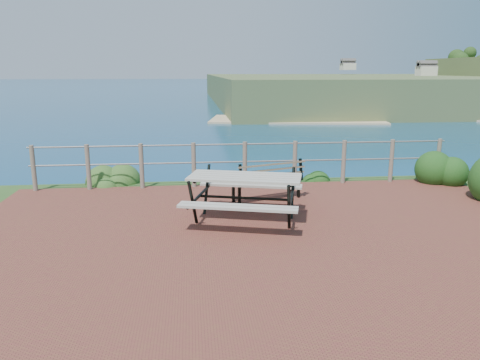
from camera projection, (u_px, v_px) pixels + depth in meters
The scene contains 8 objects.
ground at pixel (269, 237), 7.44m from camera, with size 10.00×7.00×0.12m, color brown.
ocean at pixel (192, 76), 201.02m from camera, with size 1200.00×1200.00×0.00m, color #136576.
safety_railing at pixel (245, 162), 10.55m from camera, with size 9.40×0.10×1.00m.
picnic_table at pixel (245, 193), 8.05m from camera, with size 2.04×1.61×0.80m.
park_bench at pixel (267, 174), 9.38m from camera, with size 1.50×0.85×0.83m.
shrub_right_edge at pixel (437, 182), 11.07m from camera, with size 1.07×1.07×1.53m, color #174515.
shrub_lip_west at pixel (113, 184), 10.90m from camera, with size 0.84×0.84×0.61m, color #2D5620.
shrub_lip_east at pixel (314, 179), 11.35m from camera, with size 0.67×0.67×0.37m, color #174515.
Camera 1 is at (-1.20, -6.94, 2.59)m, focal length 35.00 mm.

